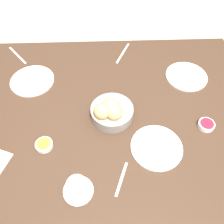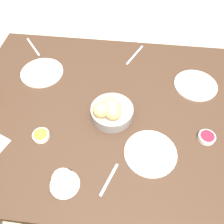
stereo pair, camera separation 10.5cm
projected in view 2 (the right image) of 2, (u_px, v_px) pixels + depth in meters
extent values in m
plane|color=#A89E89|center=(112.00, 172.00, 1.76)|extent=(10.00, 10.00, 0.00)
cube|color=#3D281C|center=(111.00, 111.00, 1.17)|extent=(1.47, 1.10, 0.03)
cube|color=#3D281C|center=(213.00, 98.00, 1.73)|extent=(0.06, 0.06, 0.72)
cube|color=#3D281C|center=(31.00, 82.00, 1.82)|extent=(0.06, 0.06, 0.72)
cylinder|color=gray|center=(112.00, 112.00, 1.11)|extent=(0.20, 0.20, 0.05)
sphere|color=tan|center=(113.00, 112.00, 1.05)|extent=(0.07, 0.07, 0.07)
sphere|color=tan|center=(101.00, 110.00, 1.06)|extent=(0.07, 0.07, 0.07)
sphere|color=tan|center=(112.00, 108.00, 1.07)|extent=(0.08, 0.08, 0.08)
sphere|color=tan|center=(111.00, 105.00, 1.08)|extent=(0.08, 0.08, 0.08)
cylinder|color=white|center=(196.00, 85.00, 1.25)|extent=(0.22, 0.22, 0.01)
cylinder|color=white|center=(42.00, 72.00, 1.31)|extent=(0.23, 0.23, 0.01)
cylinder|color=white|center=(150.00, 153.00, 1.01)|extent=(0.22, 0.22, 0.01)
cylinder|color=white|center=(65.00, 184.00, 0.93)|extent=(0.12, 0.12, 0.01)
cylinder|color=white|center=(64.00, 181.00, 0.90)|extent=(0.08, 0.08, 0.07)
cylinder|color=white|center=(207.00, 137.00, 1.05)|extent=(0.07, 0.07, 0.02)
cylinder|color=#A3192D|center=(208.00, 136.00, 1.04)|extent=(0.06, 0.06, 0.00)
cylinder|color=white|center=(41.00, 136.00, 1.06)|extent=(0.07, 0.07, 0.02)
cylinder|color=#C67F28|center=(40.00, 134.00, 1.04)|extent=(0.06, 0.06, 0.00)
cube|color=#B7B7BC|center=(135.00, 55.00, 1.41)|extent=(0.09, 0.18, 0.00)
cube|color=#B7B7BC|center=(33.00, 47.00, 1.46)|extent=(0.13, 0.16, 0.00)
cube|color=#B7B7BC|center=(109.00, 179.00, 0.94)|extent=(0.06, 0.14, 0.00)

